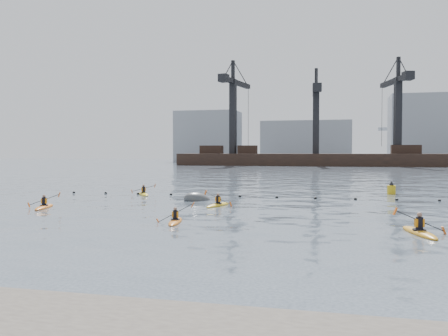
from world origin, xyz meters
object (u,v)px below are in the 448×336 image
at_px(kayaker_0, 175,221).
at_px(kayaker_5, 144,194).
at_px(mooring_buoy, 198,200).
at_px(kayaker_1, 419,232).
at_px(kayaker_3, 218,204).
at_px(nav_buoy, 391,190).
at_px(kayaker_2, 44,206).

relative_size(kayaker_0, kayaker_5, 0.99).
bearing_deg(mooring_buoy, kayaker_1, -40.06).
bearing_deg(kayaker_0, kayaker_3, 77.06).
distance_m(kayaker_5, nav_buoy, 21.25).
height_order(kayaker_0, nav_buoy, nav_buoy).
height_order(kayaker_5, nav_buoy, nav_buoy).
bearing_deg(kayaker_2, kayaker_0, -36.81).
bearing_deg(kayaker_1, mooring_buoy, 125.79).
bearing_deg(nav_buoy, mooring_buoy, -148.93).
bearing_deg(kayaker_2, nav_buoy, 18.57).
xyz_separation_m(kayaker_0, kayaker_1, (11.70, -0.69, 0.02)).
height_order(kayaker_2, nav_buoy, nav_buoy).
bearing_deg(kayaker_5, nav_buoy, -17.61).
bearing_deg(kayaker_2, kayaker_5, 60.36).
relative_size(kayaker_2, kayaker_3, 1.02).
bearing_deg(nav_buoy, kayaker_0, -122.55).
distance_m(kayaker_1, nav_buoy, 20.49).
relative_size(kayaker_2, kayaker_5, 1.07).
distance_m(mooring_buoy, nav_buoy, 17.19).
distance_m(kayaker_0, nav_buoy, 23.47).
bearing_deg(kayaker_3, kayaker_2, -146.55).
relative_size(kayaker_0, kayaker_3, 0.94).
xyz_separation_m(kayaker_2, mooring_buoy, (8.33, 6.91, -0.09)).
bearing_deg(mooring_buoy, kayaker_2, -140.32).
height_order(kayaker_3, nav_buoy, nav_buoy).
xyz_separation_m(kayaker_2, kayaker_3, (10.72, 3.78, -0.00)).
height_order(kayaker_2, mooring_buoy, kayaker_2).
relative_size(kayaker_3, nav_buoy, 2.39).
height_order(kayaker_1, nav_buoy, kayaker_1).
bearing_deg(kayaker_0, mooring_buoy, 90.08).
relative_size(kayaker_3, kayaker_5, 1.05).
bearing_deg(kayaker_2, kayaker_3, 3.60).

